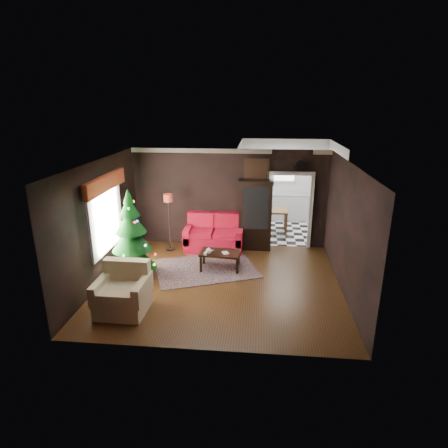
# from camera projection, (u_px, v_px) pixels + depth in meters

# --- Properties ---
(floor) EXTENTS (5.50, 5.50, 0.00)m
(floor) POSITION_uv_depth(u_px,v_px,m) (220.00, 283.00, 8.73)
(floor) COLOR black
(floor) RESTS_ON ground
(ceiling) EXTENTS (5.50, 5.50, 0.00)m
(ceiling) POSITION_uv_depth(u_px,v_px,m) (220.00, 163.00, 7.86)
(ceiling) COLOR white
(ceiling) RESTS_ON ground
(wall_back) EXTENTS (5.50, 0.00, 5.50)m
(wall_back) POSITION_uv_depth(u_px,v_px,m) (229.00, 198.00, 10.66)
(wall_back) COLOR black
(wall_back) RESTS_ON ground
(wall_front) EXTENTS (5.50, 0.00, 5.50)m
(wall_front) POSITION_uv_depth(u_px,v_px,m) (203.00, 275.00, 5.93)
(wall_front) COLOR black
(wall_front) RESTS_ON ground
(wall_left) EXTENTS (0.00, 5.50, 5.50)m
(wall_left) POSITION_uv_depth(u_px,v_px,m) (101.00, 222.00, 8.55)
(wall_left) COLOR black
(wall_left) RESTS_ON ground
(wall_right) EXTENTS (0.00, 5.50, 5.50)m
(wall_right) POSITION_uv_depth(u_px,v_px,m) (347.00, 230.00, 8.04)
(wall_right) COLOR black
(wall_right) RESTS_ON ground
(doorway) EXTENTS (1.10, 0.10, 2.10)m
(doorway) POSITION_uv_depth(u_px,v_px,m) (289.00, 212.00, 10.61)
(doorway) COLOR silver
(doorway) RESTS_ON ground
(left_window) EXTENTS (0.05, 1.60, 1.40)m
(left_window) POSITION_uv_depth(u_px,v_px,m) (106.00, 218.00, 8.72)
(left_window) COLOR white
(left_window) RESTS_ON wall_left
(valance) EXTENTS (0.12, 2.10, 0.35)m
(valance) POSITION_uv_depth(u_px,v_px,m) (105.00, 183.00, 8.45)
(valance) COLOR #9A371F
(valance) RESTS_ON wall_left
(kitchen_floor) EXTENTS (3.00, 3.00, 0.00)m
(kitchen_floor) POSITION_uv_depth(u_px,v_px,m) (284.00, 229.00, 12.36)
(kitchen_floor) COLOR white
(kitchen_floor) RESTS_ON ground
(kitchen_window) EXTENTS (0.70, 0.06, 0.70)m
(kitchen_window) POSITION_uv_depth(u_px,v_px,m) (284.00, 171.00, 13.20)
(kitchen_window) COLOR white
(kitchen_window) RESTS_ON ground
(rug) EXTENTS (2.93, 2.54, 0.01)m
(rug) POSITION_uv_depth(u_px,v_px,m) (206.00, 268.00, 9.47)
(rug) COLOR #33212E
(rug) RESTS_ON ground
(loveseat) EXTENTS (1.70, 0.90, 1.00)m
(loveseat) POSITION_uv_depth(u_px,v_px,m) (214.00, 233.00, 10.55)
(loveseat) COLOR maroon
(loveseat) RESTS_ON ground
(curio_cabinet) EXTENTS (0.90, 0.45, 1.90)m
(curio_cabinet) POSITION_uv_depth(u_px,v_px,m) (255.00, 216.00, 10.51)
(curio_cabinet) COLOR black
(curio_cabinet) RESTS_ON ground
(floor_lamp) EXTENTS (0.35, 0.35, 1.60)m
(floor_lamp) POSITION_uv_depth(u_px,v_px,m) (169.00, 222.00, 10.41)
(floor_lamp) COLOR #252424
(floor_lamp) RESTS_ON ground
(christmas_tree) EXTENTS (1.26, 1.26, 2.12)m
(christmas_tree) POSITION_uv_depth(u_px,v_px,m) (131.00, 235.00, 8.72)
(christmas_tree) COLOR black
(christmas_tree) RESTS_ON ground
(armchair) EXTENTS (1.01, 1.01, 1.01)m
(armchair) POSITION_uv_depth(u_px,v_px,m) (122.00, 290.00, 7.42)
(armchair) COLOR tan
(armchair) RESTS_ON ground
(coffee_table) EXTENTS (1.02, 0.66, 0.44)m
(coffee_table) POSITION_uv_depth(u_px,v_px,m) (220.00, 260.00, 9.39)
(coffee_table) COLOR black
(coffee_table) RESTS_ON rug
(teapot) EXTENTS (0.21, 0.21, 0.16)m
(teapot) POSITION_uv_depth(u_px,v_px,m) (209.00, 251.00, 9.20)
(teapot) COLOR white
(teapot) RESTS_ON coffee_table
(cup_a) EXTENTS (0.10, 0.10, 0.07)m
(cup_a) POSITION_uv_depth(u_px,v_px,m) (205.00, 254.00, 9.14)
(cup_a) COLOR beige
(cup_a) RESTS_ON coffee_table
(cup_b) EXTENTS (0.09, 0.09, 0.06)m
(cup_b) POSITION_uv_depth(u_px,v_px,m) (206.00, 254.00, 9.13)
(cup_b) COLOR white
(cup_b) RESTS_ON coffee_table
(book) EXTENTS (0.14, 0.07, 0.19)m
(book) POSITION_uv_depth(u_px,v_px,m) (223.00, 250.00, 9.21)
(book) COLOR #977865
(book) RESTS_ON coffee_table
(wall_clock) EXTENTS (0.32, 0.32, 0.06)m
(wall_clock) POSITION_uv_depth(u_px,v_px,m) (301.00, 165.00, 10.13)
(wall_clock) COLOR silver
(wall_clock) RESTS_ON wall_back
(painting) EXTENTS (0.62, 0.05, 0.52)m
(painting) POSITION_uv_depth(u_px,v_px,m) (257.00, 169.00, 10.28)
(painting) COLOR #AE7E48
(painting) RESTS_ON wall_back
(kitchen_counter) EXTENTS (1.80, 0.60, 0.90)m
(kitchen_counter) POSITION_uv_depth(u_px,v_px,m) (283.00, 207.00, 13.35)
(kitchen_counter) COLOR silver
(kitchen_counter) RESTS_ON ground
(kitchen_table) EXTENTS (0.70, 0.70, 0.75)m
(kitchen_table) POSITION_uv_depth(u_px,v_px,m) (276.00, 221.00, 11.98)
(kitchen_table) COLOR brown
(kitchen_table) RESTS_ON ground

